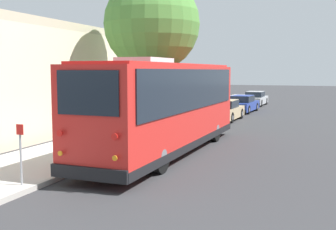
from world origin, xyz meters
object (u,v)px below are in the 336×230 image
shuttle_bus (167,103)px  street_tree (153,18)px  parked_sedan_blue (243,104)px  fire_hydrant (183,117)px  sign_post_far (58,148)px  sign_post_near (21,154)px  parked_sedan_tan (225,111)px  parked_sedan_silver (255,99)px

shuttle_bus → street_tree: street_tree is taller
shuttle_bus → street_tree: bearing=29.2°
parked_sedan_blue → fire_hydrant: (-9.55, 1.66, -0.05)m
sign_post_far → fire_hydrant: 12.31m
sign_post_near → sign_post_far: bearing=-0.0°
sign_post_near → sign_post_far: 1.64m
parked_sedan_tan → parked_sedan_silver: parked_sedan_tan is taller
parked_sedan_blue → fire_hydrant: parked_sedan_blue is taller
parked_sedan_silver → street_tree: bearing=174.9°
street_tree → sign_post_far: size_ratio=6.05×
parked_sedan_silver → sign_post_far: size_ratio=3.18×
sign_post_near → fire_hydrant: size_ratio=2.03×
parked_sedan_silver → parked_sedan_tan: bearing=-178.1°
street_tree → shuttle_bus: bearing=-151.9°
parked_sedan_blue → sign_post_far: sign_post_far is taller
parked_sedan_silver → street_tree: street_tree is taller
parked_sedan_tan → fire_hydrant: size_ratio=5.42×
parked_sedan_silver → street_tree: (-19.05, 2.28, 5.27)m
parked_sedan_blue → sign_post_near: bearing=179.3°
parked_sedan_tan → shuttle_bus: bearing=-176.6°
sign_post_far → sign_post_near: bearing=180.0°
shuttle_bus → sign_post_far: shuttle_bus is taller
sign_post_near → sign_post_far: (1.64, -0.00, -0.12)m
shuttle_bus → parked_sedan_silver: size_ratio=2.55×
parked_sedan_blue → parked_sedan_silver: 6.69m
parked_sedan_blue → street_tree: (-12.36, 2.36, 5.26)m
fire_hydrant → parked_sedan_tan: bearing=-23.0°
shuttle_bus → parked_sedan_silver: 24.00m
parked_sedan_tan → sign_post_near: sign_post_near is taller
shuttle_bus → sign_post_near: 6.56m
parked_sedan_silver → sign_post_far: bearing=178.8°
parked_sedan_blue → fire_hydrant: 9.69m
parked_sedan_tan → sign_post_far: size_ratio=3.10×
shuttle_bus → fire_hydrant: size_ratio=14.16×
sign_post_far → parked_sedan_silver: bearing=-2.9°
sign_post_far → parked_sedan_blue: bearing=-4.1°
parked_sedan_blue → sign_post_far: size_ratio=3.36×
parked_sedan_silver → street_tree: size_ratio=0.53×
shuttle_bus → sign_post_near: shuttle_bus is taller
sign_post_near → parked_sedan_silver: bearing=-2.8°
sign_post_near → street_tree: bearing=4.2°
street_tree → fire_hydrant: size_ratio=10.56×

